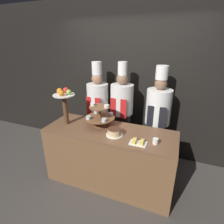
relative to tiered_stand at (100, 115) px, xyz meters
The scene contains 11 objects.
ground_plane 1.17m from the tiered_stand, 66.37° to the right, with size 14.00×14.00×0.00m, color #47423D.
wall_back 1.01m from the tiered_stand, 78.28° to the left, with size 10.00×0.06×2.80m.
buffet_counter 0.66m from the tiered_stand, 27.46° to the right, with size 1.89×0.68×0.89m.
tiered_stand is the anchor object (origin of this frame).
fruit_pedestal 0.57m from the tiered_stand, 167.36° to the right, with size 0.32×0.32×0.56m.
cake_round 0.38m from the tiered_stand, 32.69° to the right, with size 0.23×0.23×0.10m.
cup_white 0.89m from the tiered_stand, 14.09° to the right, with size 0.07×0.07×0.07m.
cake_square_tray 0.73m from the tiered_stand, 23.72° to the right, with size 0.21×0.15×0.05m.
chef_left 0.64m from the tiered_stand, 118.51° to the left, with size 0.38×0.38×1.77m.
chef_center_left 0.58m from the tiered_stand, 74.06° to the left, with size 0.39×0.39×1.79m.
chef_center_right 0.96m from the tiered_stand, 35.50° to the left, with size 0.40×0.40×1.75m.
Camera 1 is at (0.84, -1.71, 2.07)m, focal length 28.00 mm.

